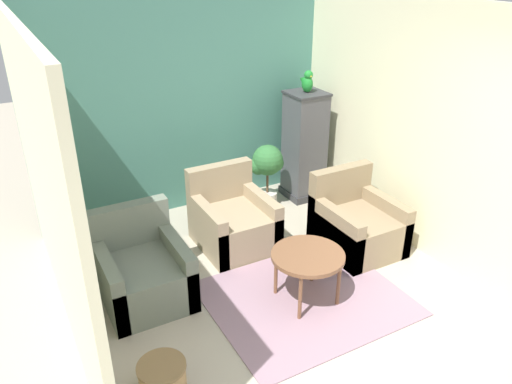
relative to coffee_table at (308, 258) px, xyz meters
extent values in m
cube|color=#4C897A|center=(-0.20, 2.43, 0.86)|extent=(3.75, 0.06, 2.65)
cube|color=beige|center=(-2.05, 0.63, 0.86)|extent=(0.06, 3.53, 2.65)
cube|color=beige|center=(1.64, 0.63, 0.86)|extent=(0.06, 3.53, 2.65)
cube|color=gray|center=(0.00, 0.00, -0.46)|extent=(1.81, 1.54, 0.01)
cylinder|color=brown|center=(0.00, 0.00, 0.03)|extent=(0.69, 0.69, 0.04)
cylinder|color=brown|center=(-0.21, -0.21, -0.23)|extent=(0.04, 0.04, 0.48)
cylinder|color=brown|center=(0.21, -0.21, -0.23)|extent=(0.04, 0.04, 0.48)
cylinder|color=brown|center=(-0.21, 0.21, -0.23)|extent=(0.04, 0.04, 0.48)
cylinder|color=brown|center=(0.21, 0.21, -0.23)|extent=(0.04, 0.04, 0.48)
cube|color=slate|center=(-1.35, 0.75, -0.25)|extent=(0.78, 0.87, 0.43)
cube|color=slate|center=(-1.35, 1.11, 0.18)|extent=(0.78, 0.14, 0.43)
cube|color=slate|center=(-1.68, 0.75, -0.18)|extent=(0.12, 0.87, 0.58)
cube|color=slate|center=(-1.02, 0.75, -0.18)|extent=(0.12, 0.87, 0.58)
cube|color=#8E7A5B|center=(1.01, 0.49, -0.25)|extent=(0.78, 0.87, 0.43)
cube|color=#8E7A5B|center=(1.01, 0.85, 0.18)|extent=(0.78, 0.14, 0.43)
cube|color=#8E7A5B|center=(0.68, 0.49, -0.18)|extent=(0.12, 0.87, 0.58)
cube|color=#8E7A5B|center=(1.34, 0.49, -0.18)|extent=(0.12, 0.87, 0.58)
cube|color=#9E896B|center=(-0.16, 1.22, -0.25)|extent=(0.78, 0.87, 0.43)
cube|color=#9E896B|center=(-0.16, 1.58, 0.18)|extent=(0.78, 0.14, 0.43)
cube|color=#9E896B|center=(-0.49, 1.22, -0.18)|extent=(0.12, 0.87, 0.58)
cube|color=#9E896B|center=(0.17, 1.22, -0.18)|extent=(0.12, 0.87, 0.58)
cube|color=#353539|center=(1.23, 1.92, -0.42)|extent=(0.48, 0.48, 0.10)
cube|color=#4C4C51|center=(1.23, 1.92, 0.28)|extent=(0.44, 0.44, 1.31)
cube|color=#353539|center=(1.23, 1.92, 0.95)|extent=(0.47, 0.47, 0.03)
ellipsoid|color=#1E842D|center=(1.23, 1.92, 1.07)|extent=(0.13, 0.16, 0.21)
sphere|color=#1E842D|center=(1.23, 1.90, 1.19)|extent=(0.11, 0.11, 0.11)
cone|color=gold|center=(1.23, 1.85, 1.18)|extent=(0.05, 0.05, 0.05)
cone|color=#1E842D|center=(1.23, 1.99, 1.05)|extent=(0.07, 0.13, 0.18)
cylinder|color=beige|center=(0.66, 1.90, -0.38)|extent=(0.26, 0.26, 0.18)
cylinder|color=brown|center=(0.66, 1.90, -0.13)|extent=(0.03, 0.03, 0.32)
sphere|color=#337038|center=(0.66, 1.90, 0.17)|extent=(0.39, 0.39, 0.39)
sphere|color=#337038|center=(0.56, 1.94, 0.10)|extent=(0.24, 0.24, 0.24)
sphere|color=#337038|center=(0.76, 1.88, 0.12)|extent=(0.22, 0.22, 0.22)
cylinder|color=#A37F51|center=(-1.58, -0.41, -0.33)|extent=(0.36, 0.36, 0.27)
cylinder|color=brown|center=(-1.58, -0.41, -0.21)|extent=(0.37, 0.37, 0.02)
camera|label=1|loc=(-2.29, -3.17, 2.58)|focal=35.00mm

